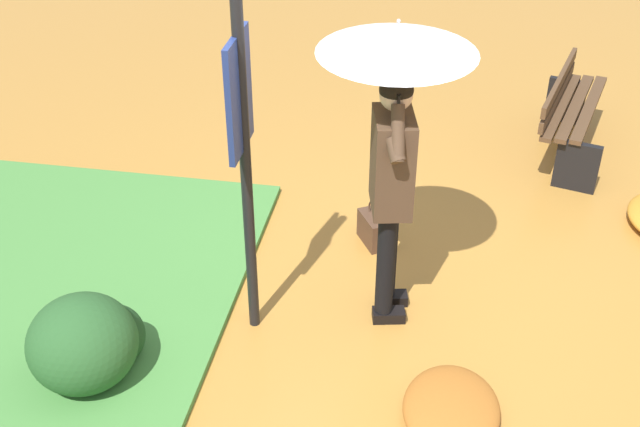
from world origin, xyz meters
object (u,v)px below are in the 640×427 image
object	(u,v)px
person_with_umbrella	(395,102)
info_sign_post	(242,134)
park_bench	(569,113)
handbag	(373,229)

from	to	relation	value
person_with_umbrella	info_sign_post	xyz separation A→B (m)	(-0.36, 0.85, -0.11)
info_sign_post	park_bench	world-z (taller)	info_sign_post
person_with_umbrella	info_sign_post	bearing A→B (deg)	113.11
person_with_umbrella	info_sign_post	world-z (taller)	info_sign_post
person_with_umbrella	handbag	size ratio (longest dim) A/B	5.53
handbag	park_bench	distance (m)	2.33
info_sign_post	park_bench	size ratio (longest dim) A/B	1.61
park_bench	person_with_umbrella	bearing A→B (deg)	150.30
info_sign_post	handbag	xyz separation A→B (m)	(1.07, -0.68, -1.32)
person_with_umbrella	info_sign_post	size ratio (longest dim) A/B	0.89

